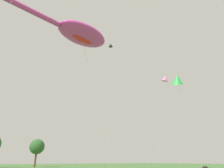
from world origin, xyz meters
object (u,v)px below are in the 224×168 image
Objects in this scene: small_kite_bird_shape at (165,79)px; small_kite_stunt_black at (177,80)px; small_kite_streamer_purple at (111,46)px; tree_pine_center at (37,147)px; big_show_kite at (81,34)px.

small_kite_stunt_black is at bearing 57.19° from small_kite_bird_shape.
small_kite_streamer_purple reaches higher than small_kite_bird_shape.
small_kite_stunt_black is 1.31× the size of tree_pine_center.
tree_pine_center is (13.18, 50.59, -8.88)m from big_show_kite.
small_kite_streamer_purple reaches higher than big_show_kite.
small_kite_streamer_purple is (0.89, 12.48, 11.41)m from small_kite_bird_shape.
small_kite_stunt_black reaches higher than tree_pine_center.
tree_pine_center is (3.26, 55.62, -4.24)m from small_kite_stunt_black.
small_kite_stunt_black is 2.57m from small_kite_bird_shape.
tree_pine_center is (1.57, 40.95, -16.75)m from small_kite_streamer_purple.
small_kite_bird_shape is at bearing -20.60° from big_show_kite.
small_kite_bird_shape is 1.41× the size of tree_pine_center.
small_kite_streamer_purple reaches higher than tree_pine_center.
tree_pine_center is at bearing -48.98° from small_kite_stunt_black.
big_show_kite reaches higher than tree_pine_center.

